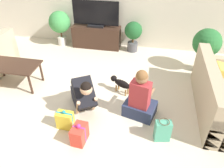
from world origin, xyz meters
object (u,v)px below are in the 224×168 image
(tv_console, at_px, (97,37))
(potted_plant_corner_right, at_px, (207,45))
(tv, at_px, (96,15))
(person_sitting, at_px, (140,99))
(gift_bag_a, at_px, (163,131))
(coffee_table, at_px, (13,67))
(person_kneeling, at_px, (83,95))
(gift_box_b, at_px, (65,120))
(dog, at_px, (120,83))
(potted_plant_back_left, at_px, (60,23))
(gift_box_a, at_px, (80,134))
(sofa_right, at_px, (222,97))
(potted_plant_back_right, at_px, (133,33))

(tv_console, xyz_separation_m, potted_plant_corner_right, (2.63, -0.73, 0.36))
(tv, relative_size, person_sitting, 1.28)
(potted_plant_corner_right, xyz_separation_m, gift_bag_a, (-0.84, -2.22, -0.47))
(coffee_table, relative_size, person_kneeling, 1.27)
(gift_box_b, xyz_separation_m, gift_bag_a, (1.55, 0.04, 0.03))
(dog, height_order, gift_bag_a, gift_bag_a)
(coffee_table, relative_size, gift_bag_a, 2.74)
(person_sitting, distance_m, dog, 0.75)
(tv, xyz_separation_m, person_kneeling, (0.42, -2.54, -0.53))
(potted_plant_back_left, height_order, person_sitting, same)
(potted_plant_corner_right, relative_size, person_sitting, 1.06)
(gift_box_a, bearing_deg, potted_plant_corner_right, 50.34)
(sofa_right, relative_size, potted_plant_corner_right, 1.97)
(tv, height_order, potted_plant_back_right, tv)
(tv_console, distance_m, potted_plant_corner_right, 2.76)
(potted_plant_back_right, relative_size, dog, 1.64)
(sofa_right, xyz_separation_m, potted_plant_back_left, (-3.77, 2.01, 0.32))
(potted_plant_back_right, bearing_deg, tv, 177.10)
(sofa_right, xyz_separation_m, potted_plant_corner_right, (-0.14, 1.33, 0.36))
(potted_plant_back_right, xyz_separation_m, person_sitting, (0.41, -2.42, -0.15))
(tv_console, relative_size, tv, 1.07)
(potted_plant_back_right, bearing_deg, gift_box_a, -97.58)
(potted_plant_back_right, height_order, gift_box_a, potted_plant_back_right)
(potted_plant_back_right, height_order, person_kneeling, person_kneeling)
(dog, bearing_deg, potted_plant_back_left, -104.81)
(person_sitting, height_order, gift_box_a, person_sitting)
(coffee_table, height_order, gift_bag_a, coffee_table)
(potted_plant_corner_right, distance_m, gift_box_b, 3.33)
(tv_console, height_order, person_kneeling, person_kneeling)
(gift_box_a, distance_m, gift_bag_a, 1.26)
(sofa_right, bearing_deg, gift_bag_a, 132.26)
(tv, xyz_separation_m, person_sitting, (1.40, -2.47, -0.53))
(potted_plant_back_left, xyz_separation_m, gift_box_b, (1.23, -2.95, -0.46))
(potted_plant_back_right, distance_m, gift_bag_a, 3.03)
(gift_box_b, bearing_deg, coffee_table, 146.71)
(gift_box_b, bearing_deg, gift_bag_a, 1.56)
(tv_console, xyz_separation_m, tv, (0.00, 0.00, 0.58))
(tv_console, distance_m, potted_plant_back_left, 1.04)
(potted_plant_back_left, xyz_separation_m, potted_plant_corner_right, (3.62, -0.68, 0.04))
(sofa_right, distance_m, gift_box_a, 2.51)
(potted_plant_back_left, distance_m, person_kneeling, 2.87)
(coffee_table, bearing_deg, person_kneeling, -16.71)
(sofa_right, height_order, person_sitting, person_sitting)
(potted_plant_back_right, bearing_deg, person_kneeling, -102.84)
(sofa_right, bearing_deg, potted_plant_back_right, 41.75)
(tv, bearing_deg, potted_plant_corner_right, -15.54)
(potted_plant_back_right, xyz_separation_m, potted_plant_corner_right, (1.65, -0.68, 0.16))
(tv, height_order, person_sitting, tv)
(dog, bearing_deg, potted_plant_back_right, -152.29)
(coffee_table, xyz_separation_m, tv_console, (1.19, 2.05, -0.14))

